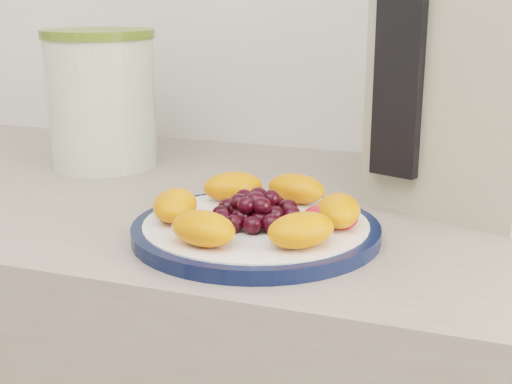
% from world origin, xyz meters
% --- Properties ---
extents(plate_rim, '(0.26, 0.26, 0.01)m').
position_xyz_m(plate_rim, '(0.03, 1.06, 0.91)').
color(plate_rim, '#0D1739').
rests_on(plate_rim, counter).
extents(plate_face, '(0.24, 0.24, 0.02)m').
position_xyz_m(plate_face, '(0.03, 1.06, 0.91)').
color(plate_face, white).
rests_on(plate_face, counter).
extents(canister, '(0.19, 0.19, 0.19)m').
position_xyz_m(canister, '(-0.29, 1.28, 0.99)').
color(canister, '#2E600F').
rests_on(canister, counter).
extents(canister_lid, '(0.20, 0.20, 0.01)m').
position_xyz_m(canister_lid, '(-0.29, 1.28, 1.09)').
color(canister_lid, '#586C28').
rests_on(canister_lid, canister).
extents(appliance_body, '(0.26, 0.31, 0.32)m').
position_xyz_m(appliance_body, '(0.24, 1.31, 1.06)').
color(appliance_body, '#A8A48E').
rests_on(appliance_body, counter).
extents(appliance_panel, '(0.06, 0.04, 0.24)m').
position_xyz_m(appliance_panel, '(0.15, 1.19, 1.07)').
color(appliance_panel, black).
rests_on(appliance_panel, appliance_body).
extents(fruit_plate, '(0.23, 0.23, 0.03)m').
position_xyz_m(fruit_plate, '(0.04, 1.06, 0.93)').
color(fruit_plate, '#FF6215').
rests_on(fruit_plate, plate_face).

